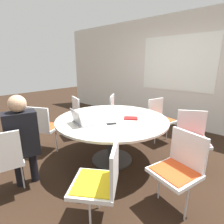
{
  "coord_description": "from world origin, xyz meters",
  "views": [
    {
      "loc": [
        1.74,
        -1.96,
        1.57
      ],
      "look_at": [
        0.0,
        0.0,
        0.83
      ],
      "focal_mm": 28.0,
      "sensor_mm": 36.0,
      "label": 1
    }
  ],
  "objects_px": {
    "chair_1": "(101,179)",
    "person_0": "(22,136)",
    "chair_2": "(179,165)",
    "laptop": "(80,120)",
    "cell_phone": "(111,124)",
    "spiral_notebook": "(131,118)",
    "chair_6": "(82,113)",
    "chair_0": "(2,158)",
    "chair_7": "(44,125)",
    "chair_4": "(160,116)",
    "chair_3": "(192,135)",
    "chair_5": "(118,110)"
  },
  "relations": [
    {
      "from": "chair_1",
      "to": "laptop",
      "type": "bearing_deg",
      "value": 28.54
    },
    {
      "from": "person_0",
      "to": "laptop",
      "type": "distance_m",
      "value": 0.75
    },
    {
      "from": "chair_0",
      "to": "laptop",
      "type": "xyz_separation_m",
      "value": [
        0.22,
        0.96,
        0.26
      ]
    },
    {
      "from": "chair_5",
      "to": "spiral_notebook",
      "type": "bearing_deg",
      "value": 16.71
    },
    {
      "from": "chair_1",
      "to": "chair_6",
      "type": "xyz_separation_m",
      "value": [
        -1.91,
        1.32,
        0.0
      ]
    },
    {
      "from": "chair_2",
      "to": "spiral_notebook",
      "type": "bearing_deg",
      "value": -8.85
    },
    {
      "from": "chair_3",
      "to": "spiral_notebook",
      "type": "relative_size",
      "value": 3.38
    },
    {
      "from": "person_0",
      "to": "cell_phone",
      "type": "xyz_separation_m",
      "value": [
        0.56,
        1.01,
        0.02
      ]
    },
    {
      "from": "spiral_notebook",
      "to": "cell_phone",
      "type": "bearing_deg",
      "value": -99.89
    },
    {
      "from": "chair_2",
      "to": "laptop",
      "type": "relative_size",
      "value": 2.27
    },
    {
      "from": "chair_1",
      "to": "person_0",
      "type": "xyz_separation_m",
      "value": [
        -1.11,
        -0.24,
        0.19
      ]
    },
    {
      "from": "chair_3",
      "to": "person_0",
      "type": "xyz_separation_m",
      "value": [
        -1.41,
        -1.89,
        0.19
      ]
    },
    {
      "from": "chair_4",
      "to": "cell_phone",
      "type": "distance_m",
      "value": 1.43
    },
    {
      "from": "spiral_notebook",
      "to": "chair_5",
      "type": "bearing_deg",
      "value": 139.09
    },
    {
      "from": "chair_3",
      "to": "chair_7",
      "type": "height_order",
      "value": "same"
    },
    {
      "from": "chair_0",
      "to": "person_0",
      "type": "xyz_separation_m",
      "value": [
        -0.01,
        0.25,
        0.19
      ]
    },
    {
      "from": "chair_0",
      "to": "chair_4",
      "type": "relative_size",
      "value": 1.0
    },
    {
      "from": "chair_0",
      "to": "chair_6",
      "type": "bearing_deg",
      "value": 40.58
    },
    {
      "from": "chair_6",
      "to": "chair_7",
      "type": "bearing_deg",
      "value": -63.98
    },
    {
      "from": "spiral_notebook",
      "to": "chair_0",
      "type": "bearing_deg",
      "value": -110.47
    },
    {
      "from": "chair_2",
      "to": "chair_0",
      "type": "bearing_deg",
      "value": 53.65
    },
    {
      "from": "chair_0",
      "to": "chair_5",
      "type": "bearing_deg",
      "value": 24.47
    },
    {
      "from": "chair_3",
      "to": "chair_2",
      "type": "bearing_deg",
      "value": 70.26
    },
    {
      "from": "chair_3",
      "to": "chair_5",
      "type": "xyz_separation_m",
      "value": [
        -1.74,
        0.33,
        0.0
      ]
    },
    {
      "from": "chair_0",
      "to": "chair_7",
      "type": "relative_size",
      "value": 1.0
    },
    {
      "from": "person_0",
      "to": "cell_phone",
      "type": "relative_size",
      "value": 7.84
    },
    {
      "from": "chair_4",
      "to": "person_0",
      "type": "bearing_deg",
      "value": -0.19
    },
    {
      "from": "chair_6",
      "to": "chair_2",
      "type": "bearing_deg",
      "value": 4.71
    },
    {
      "from": "chair_0",
      "to": "chair_7",
      "type": "bearing_deg",
      "value": 55.1
    },
    {
      "from": "chair_1",
      "to": "chair_7",
      "type": "relative_size",
      "value": 1.0
    },
    {
      "from": "chair_5",
      "to": "cell_phone",
      "type": "relative_size",
      "value": 5.59
    },
    {
      "from": "person_0",
      "to": "chair_2",
      "type": "bearing_deg",
      "value": -42.23
    },
    {
      "from": "laptop",
      "to": "chair_1",
      "type": "bearing_deg",
      "value": 168.72
    },
    {
      "from": "chair_1",
      "to": "person_0",
      "type": "height_order",
      "value": "person_0"
    },
    {
      "from": "chair_3",
      "to": "laptop",
      "type": "distance_m",
      "value": 1.69
    },
    {
      "from": "chair_1",
      "to": "chair_2",
      "type": "relative_size",
      "value": 1.0
    },
    {
      "from": "chair_6",
      "to": "cell_phone",
      "type": "xyz_separation_m",
      "value": [
        1.35,
        -0.55,
        0.21
      ]
    },
    {
      "from": "chair_1",
      "to": "chair_0",
      "type": "bearing_deg",
      "value": 80.71
    },
    {
      "from": "chair_3",
      "to": "laptop",
      "type": "relative_size",
      "value": 2.27
    },
    {
      "from": "chair_7",
      "to": "spiral_notebook",
      "type": "relative_size",
      "value": 3.38
    },
    {
      "from": "chair_6",
      "to": "chair_3",
      "type": "bearing_deg",
      "value": 27.62
    },
    {
      "from": "chair_0",
      "to": "chair_5",
      "type": "distance_m",
      "value": 2.49
    },
    {
      "from": "chair_3",
      "to": "chair_5",
      "type": "bearing_deg",
      "value": -40.54
    },
    {
      "from": "chair_1",
      "to": "laptop",
      "type": "height_order",
      "value": "laptop"
    },
    {
      "from": "laptop",
      "to": "cell_phone",
      "type": "relative_size",
      "value": 2.46
    },
    {
      "from": "chair_5",
      "to": "laptop",
      "type": "distance_m",
      "value": 1.63
    },
    {
      "from": "chair_2",
      "to": "laptop",
      "type": "height_order",
      "value": "laptop"
    },
    {
      "from": "laptop",
      "to": "spiral_notebook",
      "type": "height_order",
      "value": "laptop"
    },
    {
      "from": "chair_2",
      "to": "chair_7",
      "type": "relative_size",
      "value": 1.0
    },
    {
      "from": "chair_5",
      "to": "spiral_notebook",
      "type": "height_order",
      "value": "chair_5"
    }
  ]
}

